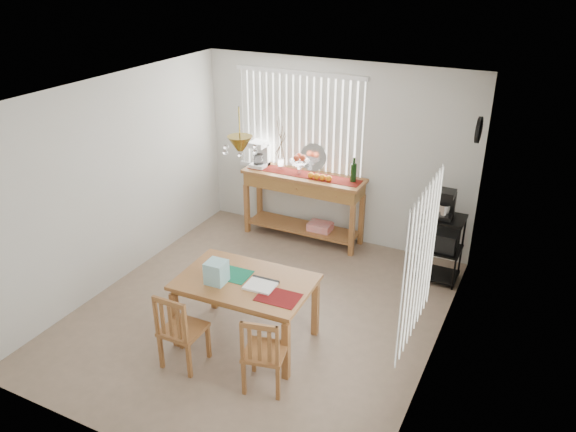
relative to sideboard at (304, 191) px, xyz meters
The scene contains 10 objects.
ground 2.15m from the sideboard, 79.88° to the right, with size 4.00×4.50×0.01m, color gray.
room_shell 2.20m from the sideboard, 79.72° to the right, with size 4.20×4.70×2.70m.
sideboard is the anchor object (origin of this frame).
sideboard_items 0.50m from the sideboard, behind, with size 1.70×0.43×0.77m.
wire_cart 2.08m from the sideboard, ahead, with size 0.52×0.42×0.89m.
cart_items 2.09m from the sideboard, ahead, with size 0.21×0.25×0.37m.
dining_table 2.53m from the sideboard, 79.10° to the right, with size 1.45×0.96×0.76m.
table_items 2.64m from the sideboard, 82.44° to the right, with size 1.10×0.49×0.24m.
chair_left 3.16m from the sideboard, 88.14° to the right, with size 0.41×0.41×0.87m.
chair_right 3.25m from the sideboard, 71.71° to the right, with size 0.47×0.47×0.85m.
Camera 1 is at (2.77, -4.81, 3.86)m, focal length 35.00 mm.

